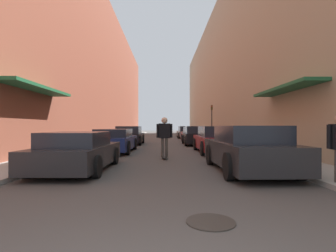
{
  "coord_description": "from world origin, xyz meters",
  "views": [
    {
      "loc": [
        0.1,
        -1.17,
        1.37
      ],
      "look_at": [
        0.29,
        12.83,
        1.38
      ],
      "focal_mm": 28.0,
      "sensor_mm": 36.0,
      "label": 1
    }
  ],
  "objects": [
    {
      "name": "parked_car_left_2",
      "position": [
        -2.55,
        18.59,
        0.66
      ],
      "size": [
        2.01,
        4.31,
        1.36
      ],
      "color": "black",
      "rests_on": "ground"
    },
    {
      "name": "parked_car_right_2",
      "position": [
        2.51,
        17.96,
        0.66
      ],
      "size": [
        2.09,
        4.21,
        1.37
      ],
      "color": "black",
      "rests_on": "ground"
    },
    {
      "name": "ground",
      "position": [
        0.0,
        21.85,
        0.0
      ],
      "size": [
        120.17,
        120.17,
        0.0
      ],
      "primitive_type": "plane",
      "color": "#4C4947"
    },
    {
      "name": "parked_car_left_1",
      "position": [
        -2.53,
        12.66,
        0.6
      ],
      "size": [
        1.96,
        4.65,
        1.22
      ],
      "color": "navy",
      "rests_on": "ground"
    },
    {
      "name": "building_row_left",
      "position": [
        -7.48,
        27.31,
        7.06
      ],
      "size": [
        4.9,
        54.62,
        14.12
      ],
      "color": "brown",
      "rests_on": "ground"
    },
    {
      "name": "traffic_light",
      "position": [
        4.61,
        23.72,
        2.15
      ],
      "size": [
        0.16,
        0.22,
        3.26
      ],
      "color": "#2D2D2D",
      "rests_on": "curb_strip_right"
    },
    {
      "name": "manhole_cover",
      "position": [
        0.76,
        2.54,
        0.01
      ],
      "size": [
        0.7,
        0.7,
        0.02
      ],
      "color": "#332D28",
      "rests_on": "ground"
    },
    {
      "name": "skateboarder",
      "position": [
        0.1,
        9.73,
        1.07
      ],
      "size": [
        0.66,
        0.78,
        1.74
      ],
      "color": "black",
      "rests_on": "ground"
    },
    {
      "name": "parked_car_right_3",
      "position": [
        2.73,
        23.35,
        0.62
      ],
      "size": [
        1.89,
        4.46,
        1.3
      ],
      "color": "maroon",
      "rests_on": "ground"
    },
    {
      "name": "curb_strip_right",
      "position": [
        4.58,
        27.31,
        0.06
      ],
      "size": [
        1.8,
        54.62,
        0.12
      ],
      "color": "#A3A099",
      "rests_on": "ground"
    },
    {
      "name": "building_row_right",
      "position": [
        7.48,
        27.31,
        7.16
      ],
      "size": [
        4.9,
        54.62,
        14.31
      ],
      "color": "tan",
      "rests_on": "ground"
    },
    {
      "name": "parked_car_right_1",
      "position": [
        2.73,
        12.23,
        0.66
      ],
      "size": [
        1.9,
        4.72,
        1.36
      ],
      "color": "maroon",
      "rests_on": "ground"
    },
    {
      "name": "parked_car_left_0",
      "position": [
        -2.58,
        6.94,
        0.58
      ],
      "size": [
        1.97,
        4.14,
        1.19
      ],
      "color": "#232326",
      "rests_on": "ground"
    },
    {
      "name": "curb_strip_left",
      "position": [
        -4.58,
        27.31,
        0.06
      ],
      "size": [
        1.8,
        54.62,
        0.12
      ],
      "color": "#A3A099",
      "rests_on": "ground"
    },
    {
      "name": "parked_car_right_0",
      "position": [
        2.61,
        6.69,
        0.67
      ],
      "size": [
        1.98,
        4.42,
        1.38
      ],
      "color": "#232326",
      "rests_on": "ground"
    },
    {
      "name": "parked_car_right_4",
      "position": [
        2.62,
        28.87,
        0.66
      ],
      "size": [
        2.05,
        4.53,
        1.36
      ],
      "color": "gray",
      "rests_on": "ground"
    }
  ]
}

